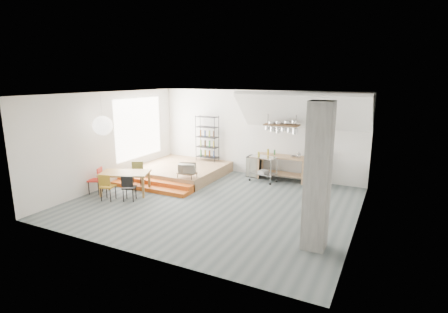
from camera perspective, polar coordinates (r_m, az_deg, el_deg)
The scene contains 26 objects.
floor at distance 10.54m, azimuth -1.68°, elevation -7.50°, with size 8.00×8.00×0.00m, color #4E585A.
wall_back at distance 13.23m, azimuth 5.47°, elevation 3.80°, with size 8.00×0.04×3.20m, color silver.
wall_left at distance 12.47m, azimuth -18.17°, elevation 2.67°, with size 0.04×7.00×3.20m, color silver.
wall_right at distance 8.97m, azimuth 21.40°, elevation -1.34°, with size 0.04×7.00×3.20m, color silver.
ceiling at distance 9.90m, azimuth -1.80°, elevation 10.16°, with size 8.00×7.00×0.02m, color white.
slope_ceiling at distance 12.01m, azimuth 12.61°, elevation 7.21°, with size 4.40×1.80×0.15m, color white.
window_pane at distance 13.52m, azimuth -13.72°, elevation 4.54°, with size 0.02×2.50×2.20m, color white.
platform at distance 13.35m, azimuth -7.10°, elevation -2.31°, with size 3.00×3.00×0.40m, color #9A794D.
step_lower at distance 11.88m, azimuth -12.29°, elevation -5.09°, with size 3.00×0.35×0.13m, color #C55517.
step_upper at distance 12.12m, azimuth -11.28°, elevation -4.35°, with size 3.00×0.35×0.27m, color #C55517.
concrete_column at distance 7.62m, azimuth 15.05°, elevation -3.29°, with size 0.50×0.50×3.20m, color slate.
kitchen_counter at distance 12.75m, azimuth 9.42°, elevation -1.13°, with size 1.80×0.60×0.91m.
stove at distance 12.47m, azimuth 15.56°, elevation -2.44°, with size 0.60×0.60×1.18m.
pot_rack at distance 12.28m, azimuth 9.46°, elevation 4.76°, with size 1.20×0.50×1.43m.
wire_shelving at distance 13.85m, azimuth -2.75°, elevation 3.10°, with size 0.88×0.38×1.80m.
microwave_shelf at distance 11.67m, azimuth -6.02°, elevation -2.73°, with size 0.60×0.40×0.16m.
paper_lantern at distance 11.46m, azimuth -19.21°, elevation 4.79°, with size 0.60×0.60×0.60m, color white.
dining_table at distance 11.55m, azimuth -15.88°, elevation -2.86°, with size 1.71×1.37×0.71m.
chair_mustard at distance 11.09m, azimuth -18.63°, elevation -4.41°, with size 0.47×0.47×0.84m.
chair_black at distance 10.87m, azimuth -15.33°, elevation -4.66°, with size 0.48×0.48×0.80m.
chair_olive at distance 12.15m, azimuth -14.00°, elevation -2.53°, with size 0.54×0.54×0.88m.
chair_red at distance 11.91m, azimuth -20.02°, elevation -3.33°, with size 0.51×0.51×0.85m.
rolling_cart at distance 12.51m, azimuth 6.43°, elevation -1.48°, with size 1.00×0.68×0.91m.
mini_fridge at distance 13.20m, azimuth 4.89°, elevation -1.59°, with size 0.46×0.46×0.77m, color black.
microwave at distance 11.62m, azimuth -6.04°, elevation -1.91°, with size 0.56×0.38×0.31m, color beige.
bowl at distance 12.52m, azimuth 11.29°, elevation -0.01°, with size 0.21×0.21×0.05m, color silver.
Camera 1 is at (4.69, -8.70, 3.65)m, focal length 28.00 mm.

